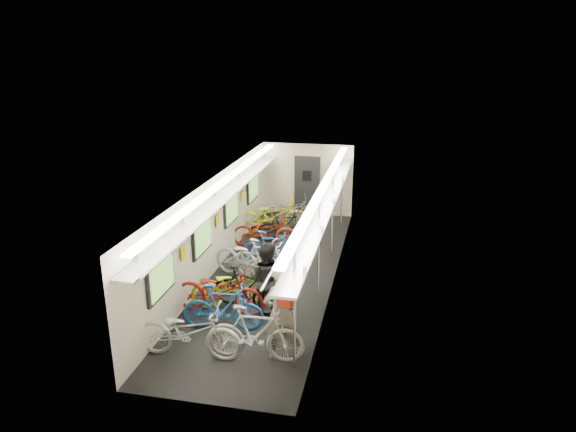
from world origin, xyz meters
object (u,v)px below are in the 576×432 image
at_px(bicycle_1, 223,308).
at_px(backpack, 285,296).
at_px(passenger_near, 280,313).
at_px(passenger_mid, 266,279).
at_px(bicycle_0, 189,332).

bearing_deg(bicycle_1, backpack, -123.32).
xyz_separation_m(bicycle_1, passenger_near, (1.30, -0.67, 0.39)).
relative_size(bicycle_1, passenger_mid, 1.01).
bearing_deg(passenger_mid, bicycle_1, 59.18).
distance_m(passenger_near, passenger_mid, 1.58).
distance_m(bicycle_0, passenger_near, 1.69).
relative_size(passenger_mid, backpack, 4.27).
xyz_separation_m(bicycle_1, backpack, (1.42, -0.77, 0.79)).
relative_size(bicycle_1, passenger_near, 0.93).
relative_size(passenger_near, backpack, 4.66).
bearing_deg(passenger_near, bicycle_1, -67.14).
distance_m(bicycle_0, backpack, 1.90).
relative_size(bicycle_0, passenger_near, 1.11).
bearing_deg(bicycle_1, bicycle_0, 158.34).
bearing_deg(passenger_near, backpack, 99.68).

